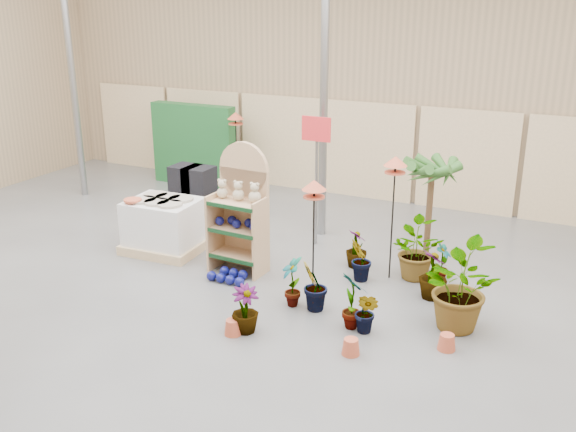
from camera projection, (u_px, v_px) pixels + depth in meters
name	position (u px, v px, depth m)	size (l,w,h in m)	color
room	(249.00, 140.00, 8.54)	(15.20, 12.10, 4.70)	#585858
display_shelf	(242.00, 213.00, 9.74)	(0.86, 0.57, 1.99)	tan
teddy_bears	(240.00, 192.00, 9.54)	(0.73, 0.19, 0.31)	#C6B492
gazing_balls_shelf	(238.00, 223.00, 9.67)	(0.73, 0.25, 0.14)	navy
gazing_balls_floor	(229.00, 276.00, 9.55)	(0.63, 0.39, 0.15)	navy
pallet_stack	(164.00, 225.00, 10.58)	(1.28, 1.08, 0.91)	tan
charcoal_planters	(193.00, 192.00, 12.17)	(0.80, 0.50, 1.00)	black
trellis_stock	(194.00, 145.00, 14.18)	(2.00, 0.30, 1.80)	#1B5927
offer_sign	(316.00, 155.00, 10.47)	(0.50, 0.08, 2.20)	gray
bird_table_front	(314.00, 189.00, 8.71)	(0.34, 0.34, 1.67)	black
bird_table_right	(395.00, 165.00, 9.11)	(0.34, 0.34, 1.88)	black
bird_table_back	(236.00, 118.00, 13.09)	(0.34, 0.34, 1.78)	black
palm	(432.00, 169.00, 9.84)	(0.70, 0.70, 1.78)	brown
potted_plant_0	(292.00, 281.00, 8.71)	(0.38, 0.26, 0.72)	#2F6023
potted_plant_1	(314.00, 286.00, 8.54)	(0.40, 0.32, 0.73)	#2F6023
potted_plant_3	(433.00, 274.00, 8.92)	(0.40, 0.40, 0.72)	#2F6023
potted_plant_4	(442.00, 261.00, 9.48)	(0.33, 0.22, 0.63)	#2F6023
potted_plant_5	(361.00, 260.00, 9.45)	(0.37, 0.30, 0.68)	#2F6023
potted_plant_6	(413.00, 250.00, 9.55)	(0.80, 0.69, 0.89)	#2F6023
potted_plant_7	(245.00, 309.00, 8.03)	(0.35, 0.35, 0.62)	#2F6023
potted_plant_8	(353.00, 300.00, 8.09)	(0.42, 0.28, 0.79)	#2F6023
potted_plant_9	(367.00, 313.00, 8.01)	(0.31, 0.25, 0.57)	#2F6023
potted_plant_10	(456.00, 287.00, 8.07)	(1.01, 0.88, 1.12)	#2F6023
potted_plant_11	(356.00, 248.00, 9.98)	(0.34, 0.34, 0.61)	#2F6023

